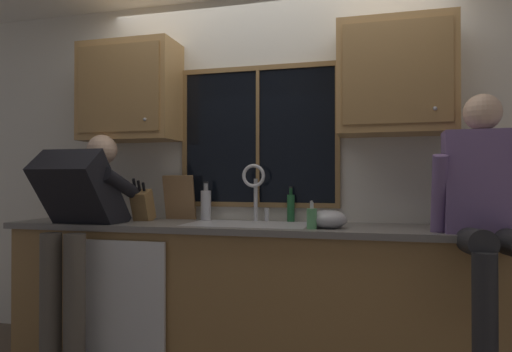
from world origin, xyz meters
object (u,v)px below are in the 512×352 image
at_px(mixing_bowl, 328,219).
at_px(bottle_tall_clear, 291,207).
at_px(cutting_board, 179,198).
at_px(soap_dispenser, 312,218).
at_px(person_standing, 79,220).
at_px(bottle_green_glass, 206,204).
at_px(knife_block, 143,205).
at_px(person_sitting_on_counter, 487,200).

xyz_separation_m(mixing_bowl, bottle_tall_clear, (-0.29, 0.33, 0.05)).
relative_size(cutting_board, soap_dispenser, 1.95).
bearing_deg(person_standing, soap_dispenser, 4.24).
bearing_deg(person_standing, bottle_green_glass, 35.42).
xyz_separation_m(mixing_bowl, soap_dispenser, (-0.09, -0.09, 0.01)).
bearing_deg(soap_dispenser, knife_block, 169.02).
bearing_deg(bottle_green_glass, mixing_bowl, -17.96).
bearing_deg(bottle_tall_clear, mixing_bowl, -49.06).
bearing_deg(bottle_green_glass, person_sitting_on_counter, -14.87).
height_order(person_standing, person_sitting_on_counter, person_sitting_on_counter).
xyz_separation_m(person_standing, mixing_bowl, (1.59, 0.20, 0.02)).
bearing_deg(bottle_tall_clear, knife_block, -170.19).
height_order(person_sitting_on_counter, mixing_bowl, person_sitting_on_counter).
height_order(knife_block, soap_dispenser, knife_block).
distance_m(cutting_board, bottle_tall_clear, 0.83).
xyz_separation_m(mixing_bowl, bottle_green_glass, (-0.90, 0.29, 0.06)).
distance_m(person_standing, bottle_green_glass, 0.85).
distance_m(mixing_bowl, soap_dispenser, 0.13).
bearing_deg(cutting_board, knife_block, -142.12).
height_order(knife_block, mixing_bowl, knife_block).
distance_m(mixing_bowl, bottle_green_glass, 0.95).
bearing_deg(mixing_bowl, soap_dispenser, -135.02).
bearing_deg(bottle_tall_clear, person_sitting_on_counter, -23.99).
relative_size(person_standing, bottle_green_glass, 5.47).
distance_m(person_sitting_on_counter, bottle_tall_clear, 1.24).
bearing_deg(mixing_bowl, person_sitting_on_counter, -11.48).
bearing_deg(person_standing, knife_block, 53.05).
relative_size(person_sitting_on_counter, soap_dispenser, 7.45).
xyz_separation_m(cutting_board, bottle_green_glass, (0.22, -0.02, -0.05)).
relative_size(knife_block, bottle_green_glass, 1.15).
bearing_deg(person_standing, cutting_board, 47.36).
xyz_separation_m(cutting_board, soap_dispenser, (1.03, -0.40, -0.10)).
bearing_deg(knife_block, soap_dispenser, -10.98).
relative_size(knife_block, cutting_board, 0.97).
xyz_separation_m(person_sitting_on_counter, knife_block, (-2.17, 0.32, -0.08)).
distance_m(person_standing, soap_dispenser, 1.51).
height_order(person_standing, knife_block, person_standing).
bearing_deg(person_standing, mixing_bowl, 7.15).
relative_size(mixing_bowl, bottle_green_glass, 0.82).
relative_size(person_standing, person_sitting_on_counter, 1.21).
relative_size(soap_dispenser, bottle_tall_clear, 0.69).
relative_size(knife_block, mixing_bowl, 1.40).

